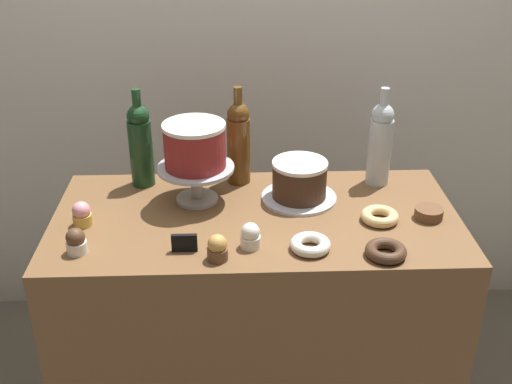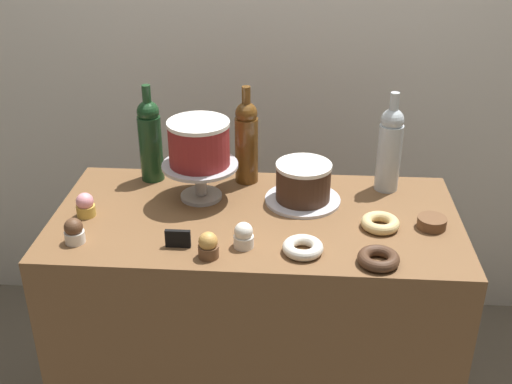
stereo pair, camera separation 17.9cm
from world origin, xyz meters
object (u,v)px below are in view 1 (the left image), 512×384
(cupcake_vanilla, at_px, (250,236))
(donut_chocolate, at_px, (386,251))
(cupcake_strawberry, at_px, (82,214))
(donut_glazed, at_px, (380,216))
(cupcake_chocolate, at_px, (76,242))
(cookie_stack, at_px, (429,213))
(donut_sugar, at_px, (310,245))
(wine_bottle_clear, at_px, (380,142))
(price_sign_chalkboard, at_px, (184,243))
(cake_stand_pedestal, at_px, (196,177))
(cupcake_caramel, at_px, (217,248))
(chocolate_round_cake, at_px, (299,179))
(wine_bottle_green, at_px, (140,143))
(white_layer_cake, at_px, (195,145))
(wine_bottle_amber, at_px, (239,141))

(cupcake_vanilla, xyz_separation_m, donut_chocolate, (0.36, -0.06, -0.02))
(cupcake_strawberry, distance_m, donut_glazed, 0.87)
(cupcake_chocolate, height_order, cookie_stack, cupcake_chocolate)
(donut_sugar, bearing_deg, cupcake_strawberry, 166.16)
(cupcake_chocolate, height_order, cupcake_vanilla, same)
(donut_chocolate, bearing_deg, wine_bottle_clear, 81.27)
(cupcake_strawberry, distance_m, price_sign_chalkboard, 0.34)
(cake_stand_pedestal, distance_m, donut_glazed, 0.57)
(cupcake_strawberry, bearing_deg, donut_sugar, -13.84)
(wine_bottle_clear, bearing_deg, cookie_stack, -66.71)
(price_sign_chalkboard, bearing_deg, donut_glazed, 14.12)
(cupcake_strawberry, bearing_deg, donut_glazed, -0.79)
(cake_stand_pedestal, bearing_deg, cupcake_caramel, -78.37)
(chocolate_round_cake, height_order, wine_bottle_green, wine_bottle_green)
(donut_sugar, bearing_deg, wine_bottle_green, 139.87)
(cupcake_strawberry, bearing_deg, white_layer_cake, 23.07)
(cupcake_strawberry, relative_size, donut_sugar, 0.66)
(cake_stand_pedestal, distance_m, chocolate_round_cake, 0.32)
(cupcake_caramel, bearing_deg, cupcake_chocolate, 172.84)
(wine_bottle_clear, distance_m, donut_glazed, 0.29)
(donut_glazed, bearing_deg, price_sign_chalkboard, -165.88)
(cupcake_strawberry, bearing_deg, cookie_stack, 0.01)
(donut_chocolate, bearing_deg, wine_bottle_amber, 129.39)
(wine_bottle_clear, xyz_separation_m, donut_chocolate, (-0.07, -0.44, -0.13))
(donut_sugar, bearing_deg, price_sign_chalkboard, 179.06)
(price_sign_chalkboard, bearing_deg, wine_bottle_amber, 70.08)
(white_layer_cake, relative_size, donut_chocolate, 1.70)
(wine_bottle_amber, xyz_separation_m, cookie_stack, (0.56, -0.27, -0.13))
(donut_glazed, relative_size, cookie_stack, 1.33)
(cookie_stack, bearing_deg, donut_chocolate, -130.83)
(wine_bottle_green, bearing_deg, donut_glazed, -20.82)
(wine_bottle_green, xyz_separation_m, donut_chocolate, (0.70, -0.46, -0.13))
(cupcake_vanilla, bearing_deg, chocolate_round_cake, 59.85)
(wine_bottle_clear, distance_m, donut_chocolate, 0.47)
(white_layer_cake, bearing_deg, donut_chocolate, -33.11)
(cupcake_vanilla, relative_size, cupcake_caramel, 1.00)
(price_sign_chalkboard, bearing_deg, donut_sugar, -0.94)
(cake_stand_pedestal, relative_size, cupcake_chocolate, 3.19)
(cake_stand_pedestal, xyz_separation_m, donut_sugar, (0.32, -0.30, -0.07))
(cupcake_chocolate, bearing_deg, cupcake_strawberry, 95.78)
(cupcake_chocolate, xyz_separation_m, cupcake_caramel, (0.38, -0.05, 0.00))
(chocolate_round_cake, xyz_separation_m, cupcake_caramel, (-0.25, -0.34, -0.03))
(wine_bottle_green, bearing_deg, white_layer_cake, -34.50)
(wine_bottle_green, bearing_deg, cupcake_strawberry, -118.98)
(cupcake_caramel, bearing_deg, chocolate_round_cake, 53.23)
(cupcake_chocolate, height_order, donut_chocolate, cupcake_chocolate)
(donut_chocolate, height_order, cookie_stack, same)
(price_sign_chalkboard, bearing_deg, cupcake_vanilla, 4.52)
(cupcake_chocolate, xyz_separation_m, cookie_stack, (1.01, 0.15, -0.02))
(cupcake_caramel, relative_size, price_sign_chalkboard, 1.06)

